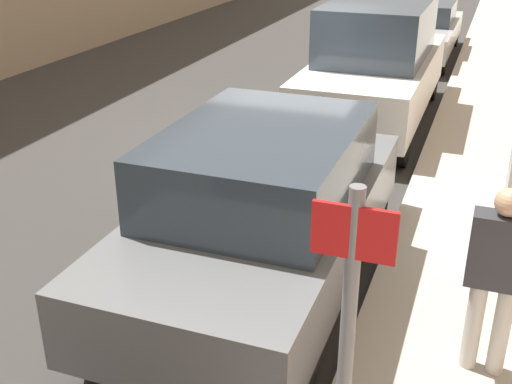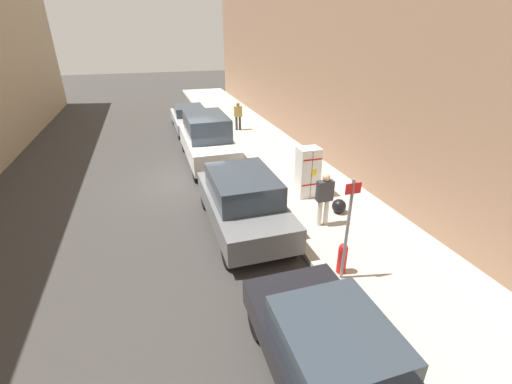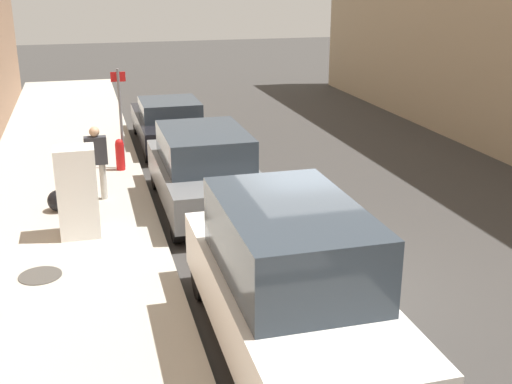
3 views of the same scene
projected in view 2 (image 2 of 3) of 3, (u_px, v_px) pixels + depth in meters
The scene contains 14 objects.
ground_plane at pixel (189, 180), 13.67m from camera, with size 80.00×80.00×0.00m, color #383533.
sidewalk_slab at pixel (285, 167), 14.74m from camera, with size 3.78×44.00×0.16m, color #B2ADA0.
building_facade_near at pixel (359, 52), 13.61m from camera, with size 2.28×39.60×9.29m, color #937056.
discarded_refrigerator at pixel (308, 172), 11.70m from camera, with size 0.73×0.61×1.73m.
manhole_cover at pixel (304, 175), 13.65m from camera, with size 0.70×0.70×0.02m, color #47443F.
street_sign_post at pixel (348, 226), 7.43m from camera, with size 0.36×0.07×2.52m.
fire_hydrant at pixel (342, 258), 8.05m from camera, with size 0.22×0.22×0.80m.
trash_bag at pixel (339, 206), 10.82m from camera, with size 0.45×0.45×0.45m, color black.
pedestrian_walking_far at pixel (238, 114), 19.56m from camera, with size 0.45×0.22×1.57m.
pedestrian_standing_near at pixel (324, 196), 9.83m from camera, with size 0.47×0.22×1.64m.
parked_sedan_silver at pixel (190, 118), 20.26m from camera, with size 1.88×4.68×1.37m.
parked_van_white at pixel (207, 139), 14.98m from camera, with size 1.91×5.10×2.17m.
parked_suv_gray at pixel (243, 201), 9.98m from camera, with size 1.98×4.50×1.75m.
parked_sedan_dark at pixel (339, 367), 5.27m from camera, with size 1.88×4.49×1.40m.
Camera 2 is at (1.19, 12.79, 5.42)m, focal length 24.00 mm.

